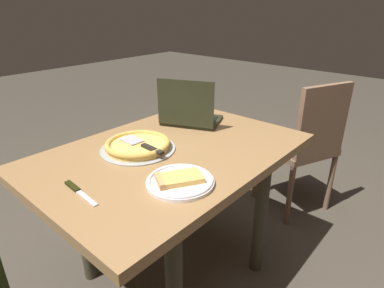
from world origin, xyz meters
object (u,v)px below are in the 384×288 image
object	(u,v)px
laptop	(190,114)
pizza_plate	(180,181)
pizza_tray	(138,145)
dining_table	(172,169)
chair_near	(306,141)
table_knife	(78,191)

from	to	relation	value
laptop	pizza_plate	bearing A→B (deg)	38.24
pizza_tray	dining_table	bearing A→B (deg)	130.61
laptop	chair_near	bearing A→B (deg)	150.35
pizza_plate	dining_table	bearing A→B (deg)	-129.29
dining_table	pizza_plate	distance (m)	0.32
table_knife	chair_near	size ratio (longest dim) A/B	0.23
pizza_plate	chair_near	xyz separation A→B (m)	(-1.18, 0.00, -0.23)
pizza_tray	table_knife	size ratio (longest dim) A/B	1.61
chair_near	pizza_tray	bearing A→B (deg)	-17.79
dining_table	chair_near	size ratio (longest dim) A/B	1.33
table_knife	dining_table	bearing A→B (deg)	-179.99
laptop	chair_near	size ratio (longest dim) A/B	0.41
table_knife	chair_near	xyz separation A→B (m)	(-1.45, 0.24, -0.22)
laptop	pizza_plate	xyz separation A→B (m)	(0.49, 0.39, -0.04)
pizza_plate	pizza_tray	bearing A→B (deg)	-105.30
chair_near	table_knife	bearing A→B (deg)	-9.22
laptop	pizza_tray	distance (m)	0.40
pizza_tray	pizza_plate	bearing A→B (deg)	74.70
pizza_plate	table_knife	world-z (taller)	pizza_plate
laptop	chair_near	world-z (taller)	laptop
dining_table	pizza_plate	world-z (taller)	pizza_plate
table_knife	chair_near	distance (m)	1.48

